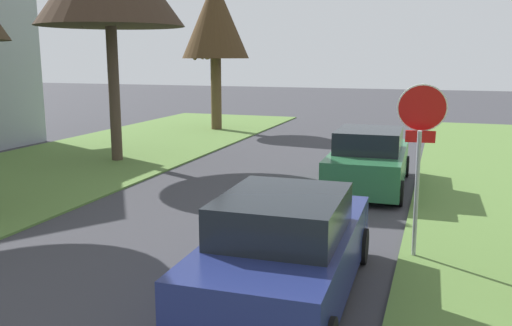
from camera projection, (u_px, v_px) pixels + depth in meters
stop_sign_far at (420, 134)px, 8.99m from camera, size 0.82×0.64×2.93m
street_tree_left_far at (215, 20)px, 24.78m from camera, size 3.07×3.07×6.84m
parked_sedan_navy at (286, 250)px, 7.70m from camera, size 2.03×4.44×1.57m
parked_sedan_green at (369, 161)px, 14.31m from camera, size 2.03×4.44×1.57m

